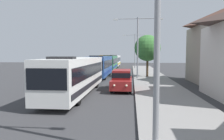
% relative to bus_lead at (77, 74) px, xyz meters
% --- Properties ---
extents(bus_lead, '(2.58, 12.31, 3.21)m').
position_rel_bus_lead_xyz_m(bus_lead, '(0.00, 0.00, 0.00)').
color(bus_lead, silver).
rests_on(bus_lead, ground_plane).
extents(bus_second_in_line, '(2.58, 10.74, 3.21)m').
position_rel_bus_lead_xyz_m(bus_second_in_line, '(-0.00, 13.05, -0.00)').
color(bus_second_in_line, '#284C8C').
rests_on(bus_second_in_line, ground_plane).
extents(bus_middle, '(2.58, 11.57, 3.21)m').
position_rel_bus_lead_xyz_m(bus_middle, '(-0.00, 25.83, -0.00)').
color(bus_middle, '#33724C').
rests_on(bus_middle, ground_plane).
extents(bus_fourth_in_line, '(2.58, 11.83, 3.21)m').
position_rel_bus_lead_xyz_m(bus_fourth_in_line, '(-0.00, 38.85, -0.00)').
color(bus_fourth_in_line, silver).
rests_on(bus_fourth_in_line, ground_plane).
extents(white_suv, '(1.86, 4.89, 1.90)m').
position_rel_bus_lead_xyz_m(white_suv, '(3.70, 2.34, -0.66)').
color(white_suv, maroon).
rests_on(white_suv, ground_plane).
extents(box_truck_oncoming, '(2.35, 8.25, 3.15)m').
position_rel_bus_lead_xyz_m(box_truck_oncoming, '(-3.30, 42.78, 0.02)').
color(box_truck_oncoming, maroon).
rests_on(box_truck_oncoming, ground_plane).
extents(streetlamp_mid, '(6.48, 0.28, 8.13)m').
position_rel_bus_lead_xyz_m(streetlamp_mid, '(5.40, 10.87, 3.49)').
color(streetlamp_mid, gray).
rests_on(streetlamp_mid, sidewalk).
extents(streetlamp_far, '(5.77, 0.28, 7.97)m').
position_rel_bus_lead_xyz_m(streetlamp_far, '(5.40, 31.92, 3.36)').
color(streetlamp_far, gray).
rests_on(streetlamp_far, sidewalk).
extents(roadside_tree, '(3.78, 3.78, 6.02)m').
position_rel_bus_lead_xyz_m(roadside_tree, '(6.89, 13.27, 2.57)').
color(roadside_tree, '#4C3823').
rests_on(roadside_tree, sidewalk).
extents(house_distant_gabled, '(6.61, 8.11, 8.57)m').
position_rel_bus_lead_xyz_m(house_distant_gabled, '(15.01, 7.68, 2.67)').
color(house_distant_gabled, gray).
rests_on(house_distant_gabled, ground_plane).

